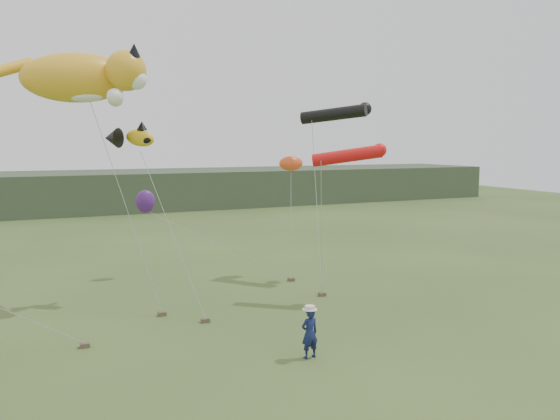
{
  "coord_description": "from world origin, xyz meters",
  "views": [
    {
      "loc": [
        -8.07,
        -16.11,
        7.04
      ],
      "look_at": [
        0.37,
        3.0,
        4.49
      ],
      "focal_mm": 35.0,
      "sensor_mm": 36.0,
      "label": 1
    }
  ],
  "objects": [
    {
      "name": "festival_attendant",
      "position": [
        -0.2,
        -0.69,
        0.84
      ],
      "size": [
        0.65,
        0.45,
        1.68
      ],
      "primitive_type": "imported",
      "rotation": [
        0.0,
        0.0,
        3.23
      ],
      "color": "#131C49",
      "rests_on": "ground"
    },
    {
      "name": "headland",
      "position": [
        -3.11,
        44.69,
        1.92
      ],
      "size": [
        90.0,
        13.0,
        4.0
      ],
      "color": "#2D3D28",
      "rests_on": "ground"
    },
    {
      "name": "ground",
      "position": [
        0.0,
        0.0,
        0.0
      ],
      "size": [
        120.0,
        120.0,
        0.0
      ],
      "primitive_type": "plane",
      "color": "#385123",
      "rests_on": "ground"
    },
    {
      "name": "misc_kites",
      "position": [
        0.69,
        11.58,
        5.01
      ],
      "size": [
        8.52,
        3.04,
        2.97
      ],
      "color": "#EC4E1F",
      "rests_on": "ground"
    },
    {
      "name": "cat_kite",
      "position": [
        -5.98,
        8.9,
        9.85
      ],
      "size": [
        6.12,
        3.26,
        2.6
      ],
      "color": "gold",
      "rests_on": "ground"
    },
    {
      "name": "tube_kites",
      "position": [
        5.67,
        7.22,
        7.75
      ],
      "size": [
        4.93,
        6.68,
        3.18
      ],
      "color": "black",
      "rests_on": "ground"
    },
    {
      "name": "fish_kite",
      "position": [
        -4.35,
        8.75,
        7.3
      ],
      "size": [
        2.47,
        1.61,
        1.2
      ],
      "color": "gold",
      "rests_on": "ground"
    },
    {
      "name": "sandbag_anchors",
      "position": [
        -1.16,
        5.52,
        0.08
      ],
      "size": [
        10.91,
        5.71,
        0.16
      ],
      "color": "brown",
      "rests_on": "ground"
    }
  ]
}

